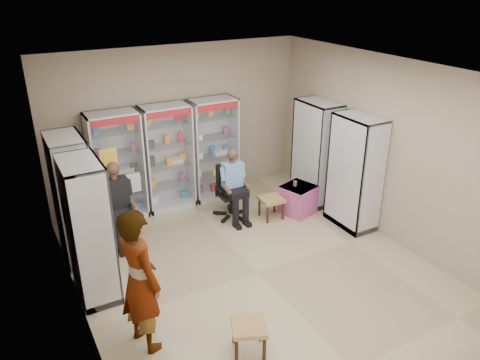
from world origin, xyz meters
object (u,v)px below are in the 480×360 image
cabinet_left_far (73,199)px  cabinet_right_near (355,173)px  seated_shopkeeper (232,186)px  woven_stool_b (249,338)px  cabinet_back_left (117,167)px  pink_trunk (298,199)px  office_chair (231,192)px  cabinet_right_far (316,153)px  woven_stool_a (271,208)px  cabinet_back_right (213,149)px  cabinet_back_mid (167,158)px  standing_man (140,281)px  cabinet_left_near (89,231)px  wooden_chair (117,214)px

cabinet_left_far → cabinet_right_near: bearing=73.7°
cabinet_right_near → seated_shopkeeper: 2.17m
woven_stool_b → cabinet_right_near: bearing=30.1°
cabinet_back_left → pink_trunk: (2.96, -1.41, -0.73)m
office_chair → cabinet_right_far: bearing=-4.5°
pink_trunk → woven_stool_a: bearing=172.9°
cabinet_back_right → cabinet_back_mid: bearing=180.0°
seated_shopkeeper → cabinet_left_far: bearing=-179.2°
cabinet_right_near → office_chair: size_ratio=2.01×
pink_trunk → standing_man: (-3.61, -1.90, 0.64)m
seated_shopkeeper → cabinet_left_near: bearing=-157.1°
cabinet_back_mid → cabinet_back_right: bearing=0.0°
cabinet_back_left → cabinet_right_near: bearing=-32.3°
cabinet_right_far → woven_stool_a: size_ratio=4.99×
wooden_chair → cabinet_back_left: bearing=71.1°
woven_stool_b → standing_man: size_ratio=0.22×
pink_trunk → cabinet_right_near: bearing=-55.0°
seated_shopkeeper → pink_trunk: 1.30m
office_chair → woven_stool_b: size_ratio=2.46×
cabinet_right_near → cabinet_left_far: 4.65m
cabinet_right_near → seated_shopkeeper: (-1.74, 1.24, -0.37)m
woven_stool_b → standing_man: standing_man is taller
cabinet_back_left → cabinet_left_near: (-0.93, -2.03, 0.00)m
cabinet_back_mid → standing_man: bearing=-115.8°
cabinet_back_left → cabinet_right_far: (3.53, -1.13, 0.00)m
cabinet_right_far → wooden_chair: 3.84m
cabinet_back_right → cabinet_right_near: size_ratio=1.00×
office_chair → woven_stool_b: office_chair is taller
woven_stool_a → standing_man: 3.71m
cabinet_right_far → cabinet_right_near: same height
cabinet_back_left → cabinet_back_right: same height
office_chair → standing_man: standing_man is taller
cabinet_back_left → seated_shopkeeper: 2.08m
cabinet_right_near → seated_shopkeeper: bearing=54.4°
cabinet_right_near → cabinet_left_far: size_ratio=1.00×
pink_trunk → woven_stool_b: 3.69m
office_chair → seated_shopkeeper: bearing=-88.1°
cabinet_back_left → pink_trunk: cabinet_back_left is taller
cabinet_left_near → woven_stool_a: bearing=101.6°
cabinet_right_near → standing_man: 4.32m
office_chair → woven_stool_b: bearing=-112.3°
cabinet_right_near → wooden_chair: 4.10m
cabinet_right_near → pink_trunk: (-0.57, 0.82, -0.73)m
woven_stool_a → cabinet_right_far: bearing=10.8°
cabinet_back_mid → cabinet_left_near: size_ratio=1.00×
cabinet_right_near → woven_stool_b: bearing=120.1°
cabinet_left_far → cabinet_back_mid: bearing=116.3°
office_chair → cabinet_right_near: bearing=-34.7°
cabinet_back_right → seated_shopkeeper: cabinet_back_right is taller
cabinet_right_far → office_chair: cabinet_right_far is taller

